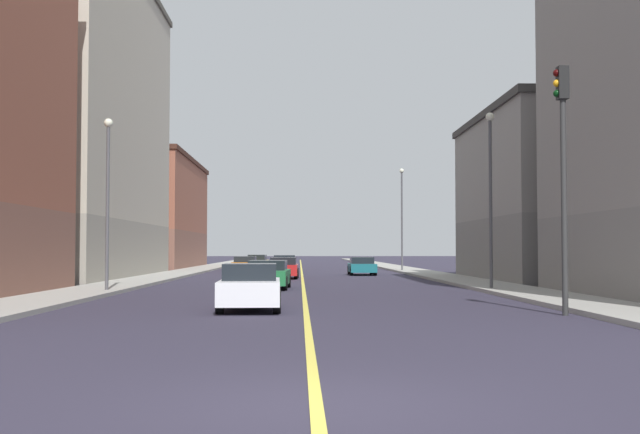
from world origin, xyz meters
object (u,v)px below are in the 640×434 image
Objects in this scene: building_left_mid at (573,196)px; street_lamp_left_far at (402,209)px; car_yellow at (257,262)px; building_right_distant at (139,214)px; traffic_light_left_near at (563,156)px; street_lamp_right_near at (108,185)px; building_right_midblock at (55,122)px; street_lamp_left_near at (490,182)px; car_white at (250,288)px; car_red at (284,268)px; car_orange at (245,265)px; car_green at (268,275)px; car_teal at (362,266)px; car_silver at (285,265)px.

building_left_mid is 19.55m from street_lamp_left_far.
building_left_mid is at bearing -53.89° from car_yellow.
traffic_light_left_near is (22.30, -53.61, -0.84)m from building_right_distant.
street_lamp_left_far is (15.93, 30.33, 0.59)m from street_lamp_right_near.
building_right_midblock reaches higher than traffic_light_left_near.
street_lamp_left_far reaches higher than traffic_light_left_near.
street_lamp_left_far is at bearing -35.00° from car_yellow.
street_lamp_left_near is at bearing 85.27° from traffic_light_left_near.
car_white is (6.33, -8.94, -3.72)m from street_lamp_right_near.
car_red is 12.81m from car_orange.
street_lamp_left_near is 10.63m from car_green.
traffic_light_left_near reaches higher than car_red.
car_yellow reaches higher than car_teal.
car_teal is 6.90m from car_silver.
traffic_light_left_near is 28.67m from car_red.
car_orange is at bearing 150.76° from car_silver.
traffic_light_left_near is at bearing -91.41° from street_lamp_left_far.
car_yellow reaches higher than car_orange.
street_lamp_right_near is at bearing 125.30° from car_white.
car_white is at bearing -90.56° from car_silver.
car_orange is at bearing 82.78° from street_lamp_right_near.
car_orange is at bearing -92.29° from car_yellow.
building_left_mid is 3.41× the size of car_yellow.
street_lamp_left_near is 1.75× the size of car_silver.
street_lamp_left_far is 1.81× the size of car_teal.
car_yellow is at bearing 116.89° from car_teal.
building_right_midblock reaches higher than car_teal.
street_lamp_left_far is 1.97× the size of car_white.
building_right_midblock is 16.84m from car_red.
street_lamp_left_far reaches higher than car_yellow.
street_lamp_right_near is 26.01m from car_teal.
street_lamp_left_near is (1.02, 12.27, 0.34)m from traffic_light_left_near.
car_red is 12.73m from car_green.
building_right_midblock is 5.53× the size of car_silver.
street_lamp_left_near is at bearing -58.68° from car_red.
building_right_distant reaches higher than building_left_mid.
car_white reaches higher than car_red.
car_yellow is (-2.78, 22.42, -0.00)m from car_red.
building_left_mid is at bearing -41.51° from car_silver.
building_right_midblock is (-30.70, 4.66, 4.90)m from building_left_mid.
car_green is at bearing -44.21° from building_right_midblock.
street_lamp_right_near is 29.12m from car_orange.
building_right_midblock is at bearing -133.12° from car_orange.
street_lamp_right_near is at bearing -103.93° from car_silver.
street_lamp_right_near is 0.86× the size of street_lamp_left_far.
building_right_distant is at bearing 99.83° from street_lamp_right_near.
street_lamp_left_near is 18.00m from car_red.
building_left_mid reaches higher than car_yellow.
car_silver is at bearing 109.80° from street_lamp_left_near.
street_lamp_left_far is (1.02, 41.34, 0.65)m from traffic_light_left_near.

